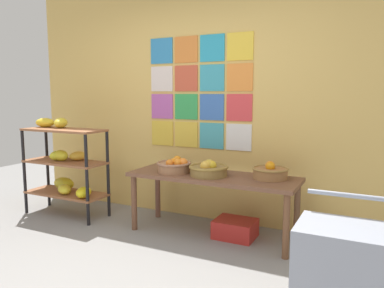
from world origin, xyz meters
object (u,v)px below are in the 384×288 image
Objects in this scene: fruit_basket_left at (209,169)px; shopping_cart at (343,261)px; fruit_basket_back_left at (270,172)px; fruit_basket_back_right at (175,166)px; produce_crate_under_table at (235,229)px; display_table at (213,182)px; banana_shelf_unit at (64,163)px.

shopping_cart is (1.36, -1.19, -0.19)m from fruit_basket_left.
fruit_basket_left is (-0.58, -0.15, -0.00)m from fruit_basket_back_left.
fruit_basket_back_left reaches higher than fruit_basket_back_right.
fruit_basket_back_right is 0.89m from produce_crate_under_table.
fruit_basket_back_right is (-0.97, -0.15, 0.01)m from fruit_basket_back_left.
fruit_basket_back_left is at bearing 9.57° from display_table.
display_table is at bearing 149.66° from shopping_cart.
shopping_cart reaches higher than fruit_basket_back_left.
banana_shelf_unit is 1.45m from fruit_basket_back_right.
fruit_basket_back_right is 0.43× the size of shopping_cart.
fruit_basket_left reaches higher than produce_crate_under_table.
fruit_basket_back_right is (1.45, 0.10, 0.08)m from banana_shelf_unit.
display_table is 0.52m from produce_crate_under_table.
display_table is at bearing -170.43° from fruit_basket_back_left.
fruit_basket_left reaches higher than fruit_basket_back_right.
shopping_cart is at bearing -34.11° from fruit_basket_back_right.
banana_shelf_unit is 2.17m from produce_crate_under_table.
fruit_basket_left is (-0.02, -0.06, 0.14)m from display_table.
fruit_basket_left is 0.47× the size of shopping_cart.
display_table is 1.83m from shopping_cart.
display_table is at bearing -172.05° from produce_crate_under_table.
display_table is 0.15m from fruit_basket_left.
fruit_basket_back_left reaches higher than fruit_basket_left.
produce_crate_under_table is at bearing 7.99° from fruit_basket_back_right.
fruit_basket_back_right reaches higher than display_table.
display_table is at bearing 4.89° from banana_shelf_unit.
fruit_basket_back_right is at bearing -171.08° from fruit_basket_back_left.
display_table is 4.95× the size of fruit_basket_back_left.
fruit_basket_back_left is 0.60m from fruit_basket_left.
fruit_basket_back_left is 1.56m from shopping_cart.
fruit_basket_back_right is at bearing -179.71° from fruit_basket_left.
fruit_basket_back_left is at bearing 14.47° from fruit_basket_left.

